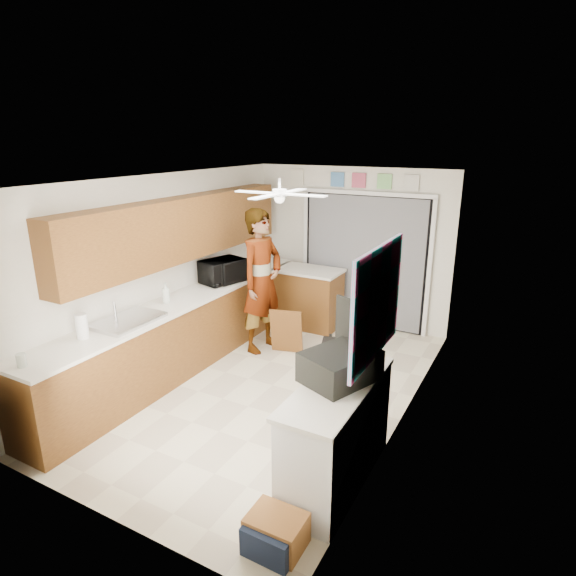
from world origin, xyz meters
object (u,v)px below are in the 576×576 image
at_px(microwave, 223,271).
at_px(navy_crate, 273,537).
at_px(soap_bottle, 166,293).
at_px(suitcase, 340,366).
at_px(man, 262,281).
at_px(dog, 328,357).
at_px(paper_towel_roll, 82,326).
at_px(cardboard_box, 276,531).

relative_size(microwave, navy_crate, 1.56).
xyz_separation_m(soap_bottle, suitcase, (2.69, -0.82, -0.00)).
height_order(man, dog, man).
bearing_deg(suitcase, man, 156.99).
height_order(paper_towel_roll, suitcase, paper_towel_roll).
xyz_separation_m(microwave, paper_towel_roll, (-0.10, -2.33, -0.03)).
relative_size(soap_bottle, navy_crate, 0.69).
relative_size(suitcase, dog, 1.00).
height_order(suitcase, navy_crate, suitcase).
bearing_deg(soap_bottle, navy_crate, -35.41).
bearing_deg(dog, navy_crate, -92.31).
bearing_deg(dog, cardboard_box, -92.02).
distance_m(microwave, dog, 1.95).
xyz_separation_m(microwave, navy_crate, (2.51, -2.93, -0.99)).
bearing_deg(soap_bottle, microwave, 84.63).
height_order(soap_bottle, navy_crate, soap_bottle).
xyz_separation_m(cardboard_box, man, (-1.93, 2.98, 0.88)).
height_order(microwave, navy_crate, microwave).
bearing_deg(suitcase, cardboard_box, -72.09).
distance_m(suitcase, dog, 2.09).
bearing_deg(microwave, paper_towel_roll, -166.97).
relative_size(paper_towel_roll, cardboard_box, 0.63).
bearing_deg(man, navy_crate, -138.37).
bearing_deg(soap_bottle, paper_towel_roll, -89.81).
bearing_deg(cardboard_box, microwave, 131.14).
relative_size(soap_bottle, paper_towel_roll, 0.99).
bearing_deg(cardboard_box, man, 122.92).
height_order(paper_towel_roll, dog, paper_towel_roll).
relative_size(cardboard_box, dog, 0.69).
distance_m(soap_bottle, suitcase, 2.81).
height_order(cardboard_box, man, man).
height_order(cardboard_box, dog, dog).
height_order(soap_bottle, suitcase, soap_bottle).
relative_size(soap_bottle, suitcase, 0.43).
distance_m(suitcase, man, 2.83).
xyz_separation_m(man, dog, (1.16, -0.29, -0.77)).
relative_size(soap_bottle, cardboard_box, 0.63).
relative_size(cardboard_box, navy_crate, 1.10).
xyz_separation_m(paper_towel_roll, suitcase, (2.68, 0.44, -0.00)).
bearing_deg(paper_towel_roll, soap_bottle, 90.19).
bearing_deg(navy_crate, soap_bottle, 144.59).
relative_size(microwave, cardboard_box, 1.43).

